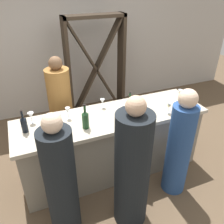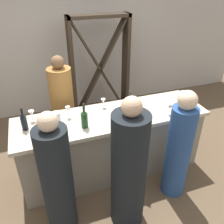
{
  "view_description": "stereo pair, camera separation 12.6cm",
  "coord_description": "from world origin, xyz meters",
  "px_view_note": "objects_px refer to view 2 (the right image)",
  "views": [
    {
      "loc": [
        -1.02,
        -2.46,
        2.55
      ],
      "look_at": [
        0.0,
        0.0,
        1.0
      ],
      "focal_mm": 37.79,
      "sensor_mm": 36.0,
      "label": 1
    },
    {
      "loc": [
        -0.9,
        -2.51,
        2.55
      ],
      "look_at": [
        0.0,
        0.0,
        1.0
      ],
      "focal_mm": 37.79,
      "sensor_mm": 36.0,
      "label": 2
    }
  ],
  "objects_px": {
    "person_right_guest": "(129,171)",
    "wine_bottle_center_clear_pale": "(138,116)",
    "wine_bottle_leftmost_near_black": "(24,122)",
    "wine_glass_near_left": "(170,107)",
    "water_pitcher": "(57,119)",
    "person_left_guest": "(179,149)",
    "wine_glass_near_right": "(68,110)",
    "wine_rack": "(100,69)",
    "person_server_behind": "(63,110)",
    "wine_glass_far_center": "(103,101)",
    "wine_bottle_second_left_olive_green": "(84,119)",
    "person_center_guest": "(57,180)",
    "wine_glass_near_center": "(183,94)",
    "wine_glass_far_left": "(31,114)",
    "wine_bottle_second_right_olive_green": "(130,106)"
  },
  "relations": [
    {
      "from": "water_pitcher",
      "to": "person_left_guest",
      "type": "relative_size",
      "value": 0.12
    },
    {
      "from": "wine_rack",
      "to": "wine_glass_near_right",
      "type": "relative_size",
      "value": 12.61
    },
    {
      "from": "person_left_guest",
      "to": "wine_glass_near_right",
      "type": "bearing_deg",
      "value": 41.38
    },
    {
      "from": "person_left_guest",
      "to": "wine_glass_far_center",
      "type": "bearing_deg",
      "value": 22.46
    },
    {
      "from": "wine_bottle_leftmost_near_black",
      "to": "person_right_guest",
      "type": "bearing_deg",
      "value": -41.48
    },
    {
      "from": "wine_glass_near_center",
      "to": "wine_glass_far_center",
      "type": "bearing_deg",
      "value": 171.0
    },
    {
      "from": "wine_bottle_second_left_olive_green",
      "to": "wine_glass_near_right",
      "type": "xyz_separation_m",
      "value": [
        -0.14,
        0.3,
        -0.02
      ]
    },
    {
      "from": "person_center_guest",
      "to": "wine_bottle_center_clear_pale",
      "type": "bearing_deg",
      "value": -93.46
    },
    {
      "from": "wine_glass_near_right",
      "to": "person_right_guest",
      "type": "height_order",
      "value": "person_right_guest"
    },
    {
      "from": "wine_bottle_leftmost_near_black",
      "to": "wine_glass_near_left",
      "type": "height_order",
      "value": "wine_bottle_leftmost_near_black"
    },
    {
      "from": "wine_bottle_center_clear_pale",
      "to": "water_pitcher",
      "type": "height_order",
      "value": "wine_bottle_center_clear_pale"
    },
    {
      "from": "water_pitcher",
      "to": "person_left_guest",
      "type": "height_order",
      "value": "person_left_guest"
    },
    {
      "from": "wine_bottle_second_right_olive_green",
      "to": "person_server_behind",
      "type": "height_order",
      "value": "person_server_behind"
    },
    {
      "from": "wine_bottle_center_clear_pale",
      "to": "wine_glass_near_left",
      "type": "distance_m",
      "value": 0.5
    },
    {
      "from": "wine_glass_near_left",
      "to": "wine_glass_far_center",
      "type": "bearing_deg",
      "value": 148.04
    },
    {
      "from": "person_right_guest",
      "to": "person_center_guest",
      "type": "bearing_deg",
      "value": 58.45
    },
    {
      "from": "wine_rack",
      "to": "wine_glass_near_left",
      "type": "distance_m",
      "value": 1.92
    },
    {
      "from": "person_right_guest",
      "to": "wine_glass_far_left",
      "type": "bearing_deg",
      "value": 21.27
    },
    {
      "from": "wine_glass_near_center",
      "to": "wine_glass_far_left",
      "type": "bearing_deg",
      "value": 175.95
    },
    {
      "from": "wine_rack",
      "to": "person_center_guest",
      "type": "relative_size",
      "value": 1.29
    },
    {
      "from": "wine_bottle_leftmost_near_black",
      "to": "wine_bottle_second_left_olive_green",
      "type": "relative_size",
      "value": 0.91
    },
    {
      "from": "wine_rack",
      "to": "wine_bottle_center_clear_pale",
      "type": "height_order",
      "value": "wine_rack"
    },
    {
      "from": "wine_glass_near_right",
      "to": "person_server_behind",
      "type": "distance_m",
      "value": 0.67
    },
    {
      "from": "person_center_guest",
      "to": "person_right_guest",
      "type": "height_order",
      "value": "person_right_guest"
    },
    {
      "from": "wine_bottle_center_clear_pale",
      "to": "person_server_behind",
      "type": "distance_m",
      "value": 1.33
    },
    {
      "from": "wine_glass_far_center",
      "to": "person_left_guest",
      "type": "relative_size",
      "value": 0.09
    },
    {
      "from": "person_center_guest",
      "to": "wine_glass_far_left",
      "type": "bearing_deg",
      "value": -12.94
    },
    {
      "from": "wine_glass_far_center",
      "to": "person_right_guest",
      "type": "xyz_separation_m",
      "value": [
        -0.07,
        -1.07,
        -0.29
      ]
    },
    {
      "from": "wine_bottle_leftmost_near_black",
      "to": "wine_bottle_center_clear_pale",
      "type": "bearing_deg",
      "value": -14.25
    },
    {
      "from": "wine_glass_near_left",
      "to": "water_pitcher",
      "type": "bearing_deg",
      "value": 170.22
    },
    {
      "from": "water_pitcher",
      "to": "wine_bottle_second_left_olive_green",
      "type": "bearing_deg",
      "value": -28.51
    },
    {
      "from": "person_center_guest",
      "to": "wine_glass_near_center",
      "type": "bearing_deg",
      "value": -92.29
    },
    {
      "from": "wine_bottle_second_right_olive_green",
      "to": "person_right_guest",
      "type": "relative_size",
      "value": 0.19
    },
    {
      "from": "wine_bottle_leftmost_near_black",
      "to": "wine_glass_near_center",
      "type": "bearing_deg",
      "value": 0.51
    },
    {
      "from": "wine_bottle_second_right_olive_green",
      "to": "wine_bottle_leftmost_near_black",
      "type": "bearing_deg",
      "value": 176.74
    },
    {
      "from": "wine_bottle_second_left_olive_green",
      "to": "person_right_guest",
      "type": "distance_m",
      "value": 0.8
    },
    {
      "from": "wine_rack",
      "to": "person_server_behind",
      "type": "xyz_separation_m",
      "value": [
        -0.89,
        -0.91,
        -0.25
      ]
    },
    {
      "from": "person_right_guest",
      "to": "wine_bottle_center_clear_pale",
      "type": "bearing_deg",
      "value": -51.54
    },
    {
      "from": "wine_bottle_second_left_olive_green",
      "to": "person_right_guest",
      "type": "height_order",
      "value": "person_right_guest"
    },
    {
      "from": "wine_glass_near_right",
      "to": "wine_rack",
      "type": "bearing_deg",
      "value": 59.2
    },
    {
      "from": "wine_bottle_leftmost_near_black",
      "to": "wine_glass_far_center",
      "type": "bearing_deg",
      "value": 10.99
    },
    {
      "from": "wine_glass_near_left",
      "to": "person_server_behind",
      "type": "bearing_deg",
      "value": 142.44
    },
    {
      "from": "wine_glass_far_center",
      "to": "person_left_guest",
      "type": "bearing_deg",
      "value": -52.6
    },
    {
      "from": "person_server_behind",
      "to": "person_center_guest",
      "type": "bearing_deg",
      "value": -12.95
    },
    {
      "from": "wine_glass_far_left",
      "to": "water_pitcher",
      "type": "distance_m",
      "value": 0.34
    },
    {
      "from": "wine_bottle_second_left_olive_green",
      "to": "person_server_behind",
      "type": "relative_size",
      "value": 0.2
    },
    {
      "from": "person_left_guest",
      "to": "person_right_guest",
      "type": "relative_size",
      "value": 0.91
    },
    {
      "from": "wine_rack",
      "to": "wine_glass_near_right",
      "type": "bearing_deg",
      "value": -120.8
    },
    {
      "from": "wine_glass_near_left",
      "to": "wine_glass_far_center",
      "type": "relative_size",
      "value": 1.2
    },
    {
      "from": "wine_glass_far_left",
      "to": "person_server_behind",
      "type": "xyz_separation_m",
      "value": [
        0.45,
        0.53,
        -0.32
      ]
    }
  ]
}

